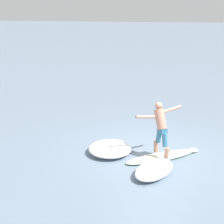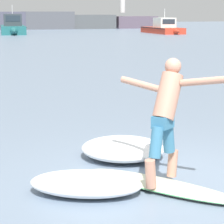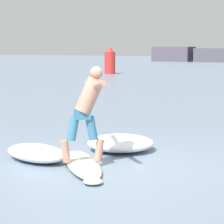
% 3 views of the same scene
% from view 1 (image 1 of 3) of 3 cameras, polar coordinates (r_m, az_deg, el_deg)
% --- Properties ---
extents(ground_plane, '(200.00, 200.00, 0.00)m').
position_cam_1_polar(ground_plane, '(9.86, 7.65, -7.37)').
color(ground_plane, gray).
extents(surfboard, '(1.78, 2.27, 0.23)m').
position_cam_1_polar(surfboard, '(9.55, 9.14, -8.02)').
color(surfboard, beige).
rests_on(surfboard, ground).
extents(surfer, '(1.01, 1.27, 1.59)m').
position_cam_1_polar(surfer, '(9.21, 8.87, -2.37)').
color(surfer, tan).
rests_on(surfer, surfboard).
extents(wave_foam_at_tail, '(1.64, 1.35, 0.27)m').
position_cam_1_polar(wave_foam_at_tail, '(8.62, 7.70, -10.36)').
color(wave_foam_at_tail, white).
rests_on(wave_foam_at_tail, ground).
extents(wave_foam_at_nose, '(1.75, 1.76, 0.30)m').
position_cam_1_polar(wave_foam_at_nose, '(9.69, -0.38, -6.71)').
color(wave_foam_at_nose, white).
rests_on(wave_foam_at_nose, ground).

